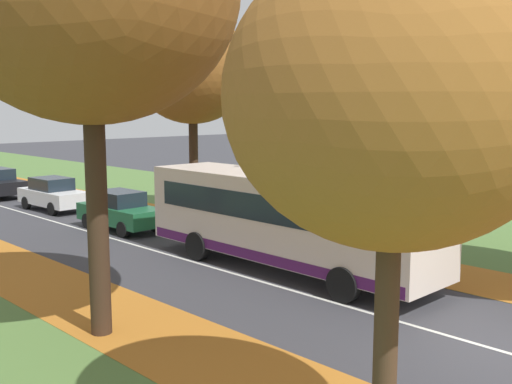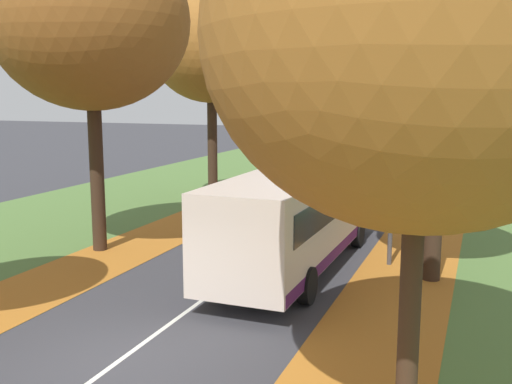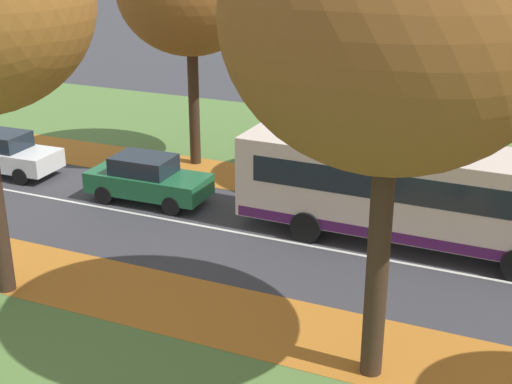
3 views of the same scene
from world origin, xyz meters
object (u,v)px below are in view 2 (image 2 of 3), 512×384
car_white_following (381,175)px  car_black_third_in_line (394,162)px  streetlamp_right (382,144)px  car_blue_trailing (416,148)px  tree_left_near (90,21)px  tree_right_near (444,13)px  car_silver_fourth_in_line (408,154)px  tree_right_nearest (422,34)px  bus (300,211)px  car_green_lead (352,193)px  tree_left_mid (211,47)px  tree_right_mid (461,57)px

car_white_following → car_black_third_in_line: 6.41m
car_white_following → streetlamp_right: bearing=-81.0°
car_blue_trailing → tree_left_near: bearing=-101.6°
tree_right_near → car_silver_fourth_in_line: 28.48m
tree_left_near → tree_right_nearest: bearing=-34.2°
car_silver_fourth_in_line → car_blue_trailing: size_ratio=1.01×
tree_right_near → streetlamp_right: tree_right_near is taller
bus → car_green_lead: size_ratio=2.46×
tree_left_mid → car_green_lead: bearing=-0.6°
streetlamp_right → car_black_third_in_line: streetlamp_right is taller
streetlamp_right → car_green_lead: (-2.53, 7.96, -2.92)m
tree_right_mid → bus: bearing=-112.9°
tree_right_near → car_blue_trailing: 33.61m
tree_left_mid → streetlamp_right: (9.41, -8.03, -3.63)m
bus → car_green_lead: (-0.29, 8.99, -0.89)m
bus → car_silver_fourth_in_line: size_ratio=2.44×
tree_left_mid → car_black_third_in_line: tree_left_mid is taller
car_blue_trailing → car_green_lead: bearing=-90.7°
bus → car_green_lead: bus is taller
streetlamp_right → tree_right_mid: bearing=78.2°
car_blue_trailing → car_white_following: bearing=-90.2°
bus → car_white_following: size_ratio=2.45×
car_blue_trailing → streetlamp_right: bearing=-86.0°
tree_right_mid → bus: (-3.99, -9.45, -5.03)m
tree_left_near → tree_left_mid: 9.75m
tree_right_mid → bus: tree_right_mid is taller
tree_right_mid → streetlamp_right: bearing=-101.8°
tree_left_mid → car_white_following: size_ratio=2.35×
car_green_lead → car_silver_fourth_in_line: 18.38m
tree_right_near → car_green_lead: (-4.19, 9.06, -6.52)m
tree_right_near → car_black_third_in_line: bearing=100.7°
tree_right_nearest → car_green_lead: bearing=104.6°
tree_right_near → car_black_third_in_line: 23.27m
tree_right_nearest → tree_right_mid: bearing=90.6°
tree_left_near → car_black_third_in_line: tree_left_near is taller
tree_right_mid → car_silver_fourth_in_line: (-4.02, 17.92, -5.92)m
streetlamp_right → tree_left_near: bearing=-169.3°
tree_left_mid → car_black_third_in_line: bearing=61.6°
car_silver_fourth_in_line → car_blue_trailing: 5.30m
tree_right_nearest → bus: bearing=117.1°
car_black_third_in_line → tree_right_mid: bearing=-71.2°
car_white_following → car_black_third_in_line: same height
tree_right_nearest → tree_left_near: bearing=145.8°
tree_left_mid → tree_right_near: tree_left_mid is taller
tree_left_near → car_green_lead: 13.47m
car_silver_fourth_in_line → car_white_following: bearing=-90.1°
tree_right_near → bus: tree_right_near is taller
tree_right_nearest → streetlamp_right: 9.70m
tree_left_near → car_silver_fourth_in_line: tree_left_near is taller
car_white_following → tree_right_mid: bearing=-56.1°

